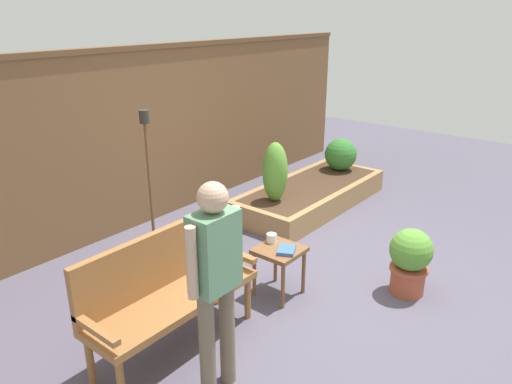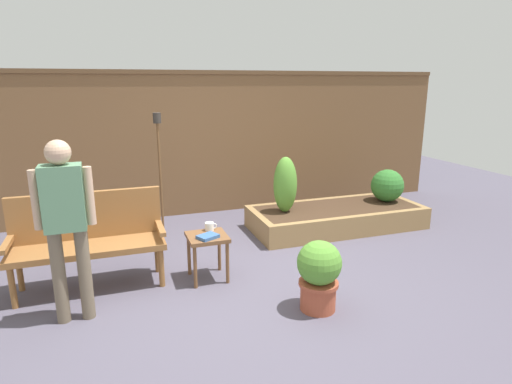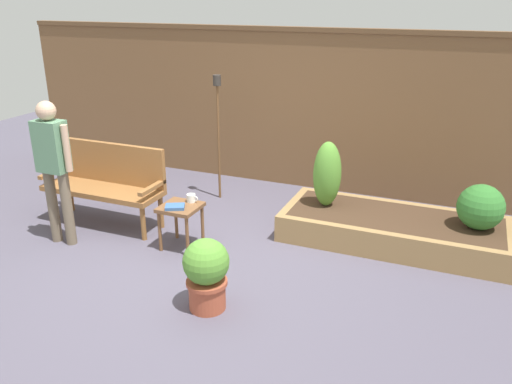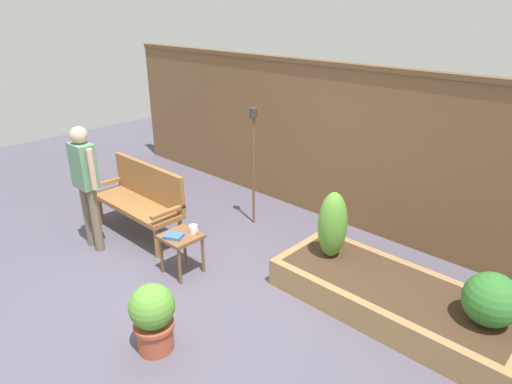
{
  "view_description": "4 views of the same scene",
  "coord_description": "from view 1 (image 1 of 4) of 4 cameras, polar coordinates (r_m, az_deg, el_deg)",
  "views": [
    {
      "loc": [
        -3.59,
        -2.1,
        2.54
      ],
      "look_at": [
        0.02,
        0.82,
        0.79
      ],
      "focal_mm": 34.17,
      "sensor_mm": 36.0,
      "label": 1
    },
    {
      "loc": [
        -1.22,
        -3.79,
        2.0
      ],
      "look_at": [
        0.3,
        0.6,
        0.79
      ],
      "focal_mm": 30.02,
      "sensor_mm": 36.0,
      "label": 2
    },
    {
      "loc": [
        2.33,
        -4.08,
        2.55
      ],
      "look_at": [
        0.35,
        0.66,
        0.59
      ],
      "focal_mm": 36.38,
      "sensor_mm": 36.0,
      "label": 3
    },
    {
      "loc": [
        3.22,
        -2.33,
        2.83
      ],
      "look_at": [
        0.11,
        0.98,
        0.9
      ],
      "focal_mm": 31.09,
      "sensor_mm": 36.0,
      "label": 4
    }
  ],
  "objects": [
    {
      "name": "ground_plane",
      "position": [
        4.87,
        7.55,
        -10.99
      ],
      "size": [
        14.0,
        14.0,
        0.0
      ],
      "primitive_type": "plane",
      "color": "#514C5B"
    },
    {
      "name": "fence_back",
      "position": [
        6.09,
        -13.29,
        6.31
      ],
      "size": [
        8.4,
        0.14,
        2.16
      ],
      "color": "brown",
      "rests_on": "ground_plane"
    },
    {
      "name": "garden_bench",
      "position": [
        3.9,
        -10.55,
        -10.49
      ],
      "size": [
        1.44,
        0.48,
        0.94
      ],
      "color": "#936033",
      "rests_on": "ground_plane"
    },
    {
      "name": "side_table",
      "position": [
        4.54,
        2.75,
        -7.55
      ],
      "size": [
        0.4,
        0.4,
        0.48
      ],
      "color": "brown",
      "rests_on": "ground_plane"
    },
    {
      "name": "cup_on_table",
      "position": [
        4.6,
        1.85,
        -5.4
      ],
      "size": [
        0.13,
        0.1,
        0.09
      ],
      "color": "white",
      "rests_on": "side_table"
    },
    {
      "name": "book_on_table",
      "position": [
        4.44,
        3.59,
        -6.79
      ],
      "size": [
        0.24,
        0.22,
        0.03
      ],
      "primitive_type": "cube",
      "rotation": [
        0.0,
        0.0,
        0.47
      ],
      "color": "#38609E",
      "rests_on": "side_table"
    },
    {
      "name": "potted_boxwood",
      "position": [
        4.81,
        17.59,
        -7.48
      ],
      "size": [
        0.4,
        0.4,
        0.65
      ],
      "color": "#A84C33",
      "rests_on": "ground_plane"
    },
    {
      "name": "raised_planter_bed",
      "position": [
        6.72,
        6.37,
        -0.35
      ],
      "size": [
        2.4,
        1.0,
        0.3
      ],
      "color": "#997547",
      "rests_on": "ground_plane"
    },
    {
      "name": "shrub_near_bench",
      "position": [
        5.96,
        2.26,
        2.35
      ],
      "size": [
        0.31,
        0.31,
        0.75
      ],
      "color": "brown",
      "rests_on": "raised_planter_bed"
    },
    {
      "name": "shrub_far_corner",
      "position": [
        7.3,
        9.88,
        4.35
      ],
      "size": [
        0.47,
        0.47,
        0.47
      ],
      "color": "brown",
      "rests_on": "raised_planter_bed"
    },
    {
      "name": "tiki_torch",
      "position": [
        5.04,
        -12.55,
        3.73
      ],
      "size": [
        0.1,
        0.1,
        1.62
      ],
      "color": "brown",
      "rests_on": "ground_plane"
    },
    {
      "name": "person_by_bench",
      "position": [
        3.22,
        -4.8,
        -9.42
      ],
      "size": [
        0.47,
        0.2,
        1.56
      ],
      "color": "#70604C",
      "rests_on": "ground_plane"
    }
  ]
}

